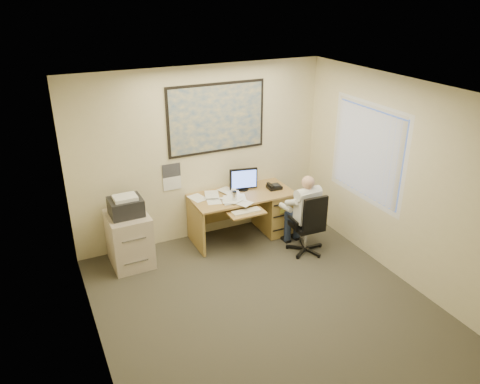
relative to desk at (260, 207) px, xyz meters
name	(u,v)px	position (x,y,z in m)	size (l,w,h in m)	color
room_shell	(273,215)	(-0.84, -1.90, 0.91)	(4.00, 4.50, 2.70)	#3B382D
desk	(260,207)	(0.00, 0.00, 0.00)	(1.60, 0.97, 1.10)	#AC8549
world_map	(217,118)	(-0.58, 0.33, 1.46)	(1.56, 0.03, 1.06)	#1E4C93
wall_calendar	(172,177)	(-1.33, 0.34, 0.64)	(0.28, 0.01, 0.42)	white
window_blinds	(367,153)	(1.13, -1.10, 1.11)	(0.06, 1.40, 1.30)	beige
filing_cabinet	(129,235)	(-2.13, -0.03, 0.02)	(0.57, 0.68, 1.08)	#C2B19C
office_chair	(308,235)	(0.36, -0.88, -0.16)	(0.60, 0.60, 0.98)	black
person	(306,214)	(0.36, -0.80, 0.17)	(0.50, 0.72, 1.22)	white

